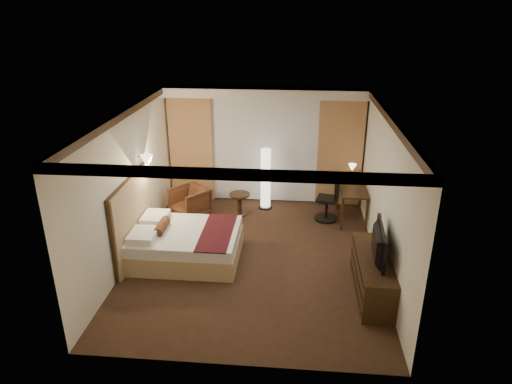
# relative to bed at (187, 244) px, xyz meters

# --- Properties ---
(floor) EXTENTS (4.50, 5.50, 0.01)m
(floor) POSITION_rel_bed_xyz_m (1.23, 0.13, -0.28)
(floor) COLOR #312213
(floor) RESTS_ON ground
(ceiling) EXTENTS (4.50, 5.50, 0.01)m
(ceiling) POSITION_rel_bed_xyz_m (1.23, 0.13, 2.42)
(ceiling) COLOR white
(ceiling) RESTS_ON back_wall
(back_wall) EXTENTS (4.50, 0.02, 2.70)m
(back_wall) POSITION_rel_bed_xyz_m (1.23, 2.88, 1.07)
(back_wall) COLOR silver
(back_wall) RESTS_ON floor
(left_wall) EXTENTS (0.02, 5.50, 2.70)m
(left_wall) POSITION_rel_bed_xyz_m (-1.02, 0.13, 1.07)
(left_wall) COLOR silver
(left_wall) RESTS_ON floor
(right_wall) EXTENTS (0.02, 5.50, 2.70)m
(right_wall) POSITION_rel_bed_xyz_m (3.48, 0.13, 1.07)
(right_wall) COLOR silver
(right_wall) RESTS_ON floor
(crown_molding) EXTENTS (4.50, 5.50, 0.12)m
(crown_molding) POSITION_rel_bed_xyz_m (1.23, 0.13, 2.36)
(crown_molding) COLOR black
(crown_molding) RESTS_ON ceiling
(soffit) EXTENTS (4.50, 0.50, 0.20)m
(soffit) POSITION_rel_bed_xyz_m (1.23, 2.63, 2.32)
(soffit) COLOR white
(soffit) RESTS_ON ceiling
(curtain_sheer) EXTENTS (2.48, 0.04, 2.45)m
(curtain_sheer) POSITION_rel_bed_xyz_m (1.23, 2.80, 0.97)
(curtain_sheer) COLOR silver
(curtain_sheer) RESTS_ON back_wall
(curtain_left_drape) EXTENTS (1.00, 0.14, 2.45)m
(curtain_left_drape) POSITION_rel_bed_xyz_m (-0.47, 2.74, 0.97)
(curtain_left_drape) COLOR tan
(curtain_left_drape) RESTS_ON back_wall
(curtain_right_drape) EXTENTS (1.00, 0.14, 2.45)m
(curtain_right_drape) POSITION_rel_bed_xyz_m (2.93, 2.74, 0.97)
(curtain_right_drape) COLOR tan
(curtain_right_drape) RESTS_ON back_wall
(wall_sconce) EXTENTS (0.24, 0.24, 0.24)m
(wall_sconce) POSITION_rel_bed_xyz_m (-0.86, 0.75, 1.34)
(wall_sconce) COLOR white
(wall_sconce) RESTS_ON left_wall
(bed) EXTENTS (1.92, 1.50, 0.56)m
(bed) POSITION_rel_bed_xyz_m (0.00, 0.00, 0.00)
(bed) COLOR white
(bed) RESTS_ON floor
(headboard) EXTENTS (0.12, 1.80, 1.50)m
(headboard) POSITION_rel_bed_xyz_m (-0.97, 0.00, 0.47)
(headboard) COLOR tan
(headboard) RESTS_ON floor
(armchair) EXTENTS (0.96, 0.95, 0.72)m
(armchair) POSITION_rel_bed_xyz_m (-0.35, 1.81, 0.08)
(armchair) COLOR #492316
(armchair) RESTS_ON floor
(side_table) EXTENTS (0.46, 0.46, 0.51)m
(side_table) POSITION_rel_bed_xyz_m (0.74, 1.95, -0.03)
(side_table) COLOR black
(side_table) RESTS_ON floor
(floor_lamp) EXTENTS (0.30, 0.30, 1.42)m
(floor_lamp) POSITION_rel_bed_xyz_m (1.28, 2.38, 0.43)
(floor_lamp) COLOR white
(floor_lamp) RESTS_ON floor
(desk) EXTENTS (0.55, 1.14, 0.75)m
(desk) POSITION_rel_bed_xyz_m (3.18, 1.93, 0.09)
(desk) COLOR black
(desk) RESTS_ON floor
(desk_lamp) EXTENTS (0.18, 0.18, 0.34)m
(desk_lamp) POSITION_rel_bed_xyz_m (3.18, 2.35, 0.64)
(desk_lamp) COLOR #FFD899
(desk_lamp) RESTS_ON desk
(office_chair) EXTENTS (0.61, 0.61, 1.05)m
(office_chair) POSITION_rel_bed_xyz_m (2.64, 1.88, 0.24)
(office_chair) COLOR black
(office_chair) RESTS_ON floor
(dresser) EXTENTS (0.50, 1.69, 0.66)m
(dresser) POSITION_rel_bed_xyz_m (3.23, -0.81, 0.05)
(dresser) COLOR black
(dresser) RESTS_ON floor
(television) EXTENTS (0.65, 1.07, 0.14)m
(television) POSITION_rel_bed_xyz_m (3.20, -0.81, 0.68)
(television) COLOR black
(television) RESTS_ON dresser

